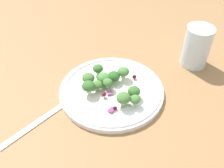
# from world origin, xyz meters

# --- Properties ---
(ground_plane) EXTENTS (1.80, 1.80, 0.02)m
(ground_plane) POSITION_xyz_m (0.00, 0.00, -0.01)
(ground_plane) COLOR olive
(plate) EXTENTS (0.23, 0.23, 0.02)m
(plate) POSITION_xyz_m (-0.00, 0.02, 0.01)
(plate) COLOR white
(plate) RESTS_ON ground_plane
(dressing_pool) EXTENTS (0.13, 0.13, 0.00)m
(dressing_pool) POSITION_xyz_m (-0.00, 0.02, 0.01)
(dressing_pool) COLOR white
(dressing_pool) RESTS_ON plate
(broccoli_floret_0) EXTENTS (0.03, 0.03, 0.03)m
(broccoli_floret_0) POSITION_xyz_m (0.05, 0.02, 0.03)
(broccoli_floret_0) COLOR #ADD18E
(broccoli_floret_0) RESTS_ON plate
(broccoli_floret_1) EXTENTS (0.02, 0.02, 0.02)m
(broccoli_floret_1) POSITION_xyz_m (0.03, 0.03, 0.03)
(broccoli_floret_1) COLOR #8EB77A
(broccoli_floret_1) RESTS_ON plate
(broccoli_floret_2) EXTENTS (0.03, 0.03, 0.03)m
(broccoli_floret_2) POSITION_xyz_m (-0.03, 0.07, 0.03)
(broccoli_floret_2) COLOR #8EB77A
(broccoli_floret_2) RESTS_ON plate
(broccoli_floret_3) EXTENTS (0.03, 0.03, 0.03)m
(broccoli_floret_3) POSITION_xyz_m (-0.02, -0.02, 0.03)
(broccoli_floret_3) COLOR #ADD18E
(broccoli_floret_3) RESTS_ON plate
(broccoli_floret_4) EXTENTS (0.03, 0.03, 0.03)m
(broccoli_floret_4) POSITION_xyz_m (-0.05, 0.04, 0.03)
(broccoli_floret_4) COLOR #9EC684
(broccoli_floret_4) RESTS_ON plate
(broccoli_floret_5) EXTENTS (0.03, 0.03, 0.03)m
(broccoli_floret_5) POSITION_xyz_m (0.04, 0.05, 0.04)
(broccoli_floret_5) COLOR #ADD18E
(broccoli_floret_5) RESTS_ON plate
(broccoli_floret_6) EXTENTS (0.02, 0.02, 0.02)m
(broccoli_floret_6) POSITION_xyz_m (-0.06, 0.06, 0.03)
(broccoli_floret_6) COLOR #8EB77A
(broccoli_floret_6) RESTS_ON plate
(broccoli_floret_7) EXTENTS (0.02, 0.02, 0.02)m
(broccoli_floret_7) POSITION_xyz_m (0.04, -0.02, 0.03)
(broccoli_floret_7) COLOR #8EB77A
(broccoli_floret_7) RESTS_ON plate
(broccoli_floret_8) EXTENTS (0.03, 0.03, 0.03)m
(broccoli_floret_8) POSITION_xyz_m (0.02, 0.01, 0.03)
(broccoli_floret_8) COLOR #ADD18E
(broccoli_floret_8) RESTS_ON plate
(broccoli_floret_9) EXTENTS (0.03, 0.03, 0.03)m
(broccoli_floret_9) POSITION_xyz_m (0.00, -0.00, 0.03)
(broccoli_floret_9) COLOR #ADD18E
(broccoli_floret_9) RESTS_ON plate
(broccoli_floret_10) EXTENTS (0.02, 0.02, 0.02)m
(broccoli_floret_10) POSITION_xyz_m (0.01, 0.03, 0.03)
(broccoli_floret_10) COLOR #9EC684
(broccoli_floret_10) RESTS_ON plate
(cranberry_0) EXTENTS (0.01, 0.01, 0.01)m
(cranberry_0) POSITION_xyz_m (0.02, 0.01, 0.02)
(cranberry_0) COLOR maroon
(cranberry_0) RESTS_ON plate
(cranberry_1) EXTENTS (0.01, 0.01, 0.01)m
(cranberry_1) POSITION_xyz_m (0.02, -0.01, 0.02)
(cranberry_1) COLOR maroon
(cranberry_1) RESTS_ON plate
(cranberry_2) EXTENTS (0.01, 0.01, 0.01)m
(cranberry_2) POSITION_xyz_m (-0.04, -0.02, 0.02)
(cranberry_2) COLOR #4C0A14
(cranberry_2) RESTS_ON plate
(cranberry_3) EXTENTS (0.01, 0.01, 0.01)m
(cranberry_3) POSITION_xyz_m (0.01, 0.05, 0.02)
(cranberry_3) COLOR maroon
(cranberry_3) RESTS_ON plate
(cranberry_4) EXTENTS (0.01, 0.01, 0.01)m
(cranberry_4) POSITION_xyz_m (0.03, 0.01, 0.02)
(cranberry_4) COLOR maroon
(cranberry_4) RESTS_ON plate
(cranberry_5) EXTENTS (0.01, 0.01, 0.01)m
(cranberry_5) POSITION_xyz_m (-0.02, 0.08, 0.02)
(cranberry_5) COLOR #4C0A14
(cranberry_5) RESTS_ON plate
(onion_bit_0) EXTENTS (0.02, 0.02, 0.01)m
(onion_bit_0) POSITION_xyz_m (-0.03, 0.05, 0.02)
(onion_bit_0) COLOR #A35B93
(onion_bit_0) RESTS_ON plate
(onion_bit_1) EXTENTS (0.02, 0.02, 0.00)m
(onion_bit_1) POSITION_xyz_m (-0.01, 0.09, 0.02)
(onion_bit_1) COLOR #843D75
(onion_bit_1) RESTS_ON plate
(onion_bit_2) EXTENTS (0.02, 0.01, 0.00)m
(onion_bit_2) POSITION_xyz_m (-0.00, 0.04, 0.02)
(onion_bit_2) COLOR #A35B93
(onion_bit_2) RESTS_ON plate
(fork) EXTENTS (0.11, 0.17, 0.01)m
(fork) POSITION_xyz_m (0.12, 0.12, 0.00)
(fork) COLOR silver
(fork) RESTS_ON ground_plane
(water_glass) EXTENTS (0.07, 0.07, 0.10)m
(water_glass) POSITION_xyz_m (-0.18, -0.13, 0.05)
(water_glass) COLOR silver
(water_glass) RESTS_ON ground_plane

